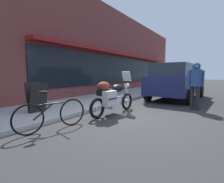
# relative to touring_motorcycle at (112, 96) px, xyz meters

# --- Properties ---
(ground_plane) EXTENTS (80.00, 80.00, 0.00)m
(ground_plane) POSITION_rel_touring_motorcycle_xyz_m (0.07, -0.55, -0.60)
(ground_plane) COLOR #2B2B2B
(storefront_building) EXTENTS (21.16, 0.90, 5.64)m
(storefront_building) POSITION_rel_touring_motorcycle_xyz_m (6.65, 3.62, 2.17)
(storefront_building) COLOR brown
(storefront_building) RESTS_ON ground_plane
(sidewalk_curb) EXTENTS (30.00, 2.69, 0.12)m
(sidewalk_curb) POSITION_rel_touring_motorcycle_xyz_m (9.07, 2.13, -0.54)
(sidewalk_curb) COLOR #A6A6A6
(sidewalk_curb) RESTS_ON ground_plane
(touring_motorcycle) EXTENTS (2.16, 0.62, 1.38)m
(touring_motorcycle) POSITION_rel_touring_motorcycle_xyz_m (0.00, 0.00, 0.00)
(touring_motorcycle) COLOR black
(touring_motorcycle) RESTS_ON ground_plane
(parked_bicycle) EXTENTS (1.68, 0.56, 0.93)m
(parked_bicycle) POSITION_rel_touring_motorcycle_xyz_m (-2.01, 0.32, -0.22)
(parked_bicycle) COLOR black
(parked_bicycle) RESTS_ON ground_plane
(parked_minivan) EXTENTS (4.52, 2.20, 1.78)m
(parked_minivan) POSITION_rel_touring_motorcycle_xyz_m (4.65, -0.87, 0.35)
(parked_minivan) COLOR #191E4C
(parked_minivan) RESTS_ON ground_plane
(pedestrian_walking) EXTENTS (0.48, 0.54, 1.70)m
(pedestrian_walking) POSITION_rel_touring_motorcycle_xyz_m (2.29, -2.07, 0.47)
(pedestrian_walking) COLOR black
(pedestrian_walking) RESTS_ON ground_plane
(sandwich_board_sign) EXTENTS (0.55, 0.41, 0.91)m
(sandwich_board_sign) POSITION_rel_touring_motorcycle_xyz_m (-1.40, 1.85, -0.02)
(sandwich_board_sign) COLOR black
(sandwich_board_sign) RESTS_ON sidewalk_curb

